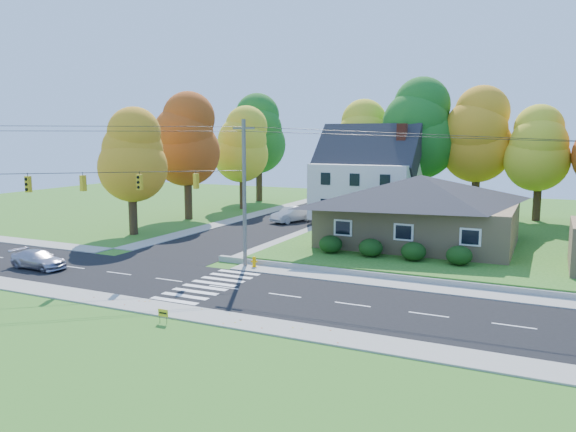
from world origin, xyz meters
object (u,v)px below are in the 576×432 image
Objects in this scene: silver_sedan at (38,259)px; fire_hydrant at (254,262)px; ranch_house at (419,209)px; white_car at (292,214)px.

silver_sedan is 14.57m from fire_hydrant.
ranch_house is 27.96m from silver_sedan.
silver_sedan is 5.27× the size of fire_hydrant.
silver_sedan is at bearing -141.75° from ranch_house.
fire_hydrant is at bearing -61.86° from silver_sedan.
fire_hydrant is (6.22, -19.50, -0.43)m from white_car.
fire_hydrant is at bearing -52.90° from white_car.
ranch_house is at bearing 51.02° from fire_hydrant.
white_car is 6.00× the size of fire_hydrant.
silver_sedan is at bearing -85.44° from white_car.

